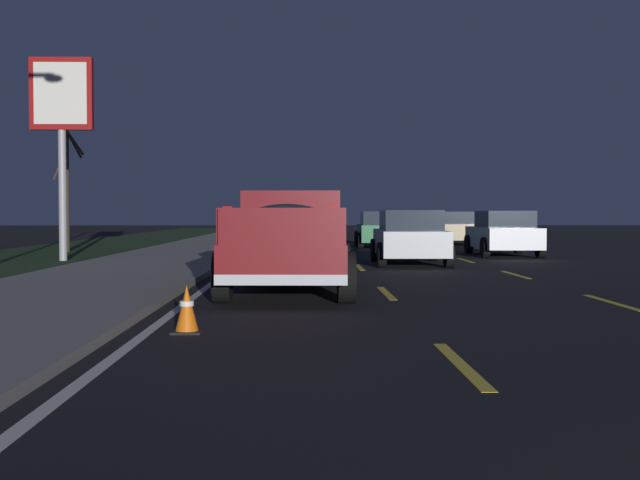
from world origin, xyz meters
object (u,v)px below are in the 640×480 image
(gas_price_sign, at_px, (62,110))
(traffic_cone_near, at_px, (187,310))
(sedan_tan, at_px, (454,228))
(pickup_truck, at_px, (290,239))
(sedan_green, at_px, (380,229))
(sedan_silver, at_px, (410,237))
(sedan_white, at_px, (503,233))
(bare_tree_far, at_px, (66,185))

(gas_price_sign, distance_m, traffic_cone_near, 16.69)
(sedan_tan, distance_m, gas_price_sign, 19.09)
(pickup_truck, bearing_deg, sedan_green, -10.32)
(traffic_cone_near, bearing_deg, gas_price_sign, 21.74)
(sedan_green, distance_m, sedan_silver, 11.24)
(sedan_tan, bearing_deg, sedan_white, 179.58)
(gas_price_sign, relative_size, traffic_cone_near, 10.69)
(sedan_white, xyz_separation_m, bare_tree_far, (3.22, 15.86, 1.74))
(bare_tree_far, relative_size, traffic_cone_near, 8.35)
(pickup_truck, height_order, bare_tree_far, bare_tree_far)
(sedan_white, xyz_separation_m, sedan_tan, (9.40, -0.07, 0.00))
(sedan_silver, relative_size, bare_tree_far, 0.92)
(pickup_truck, distance_m, gas_price_sign, 12.75)
(bare_tree_far, bearing_deg, sedan_white, -101.46)
(pickup_truck, relative_size, sedan_green, 1.24)
(pickup_truck, relative_size, sedan_tan, 1.24)
(sedan_white, height_order, sedan_tan, same)
(pickup_truck, distance_m, sedan_green, 19.55)
(sedan_silver, relative_size, gas_price_sign, 0.72)
(pickup_truck, xyz_separation_m, sedan_white, (12.58, -7.10, -0.20))
(sedan_tan, height_order, sedan_silver, same)
(sedan_green, xyz_separation_m, gas_price_sign, (-9.31, 10.63, 3.83))
(sedan_green, distance_m, bare_tree_far, 12.86)
(sedan_tan, relative_size, bare_tree_far, 0.92)
(gas_price_sign, height_order, traffic_cone_near, gas_price_sign)
(sedan_silver, bearing_deg, pickup_truck, 157.77)
(sedan_white, bearing_deg, pickup_truck, 150.56)
(sedan_green, xyz_separation_m, bare_tree_far, (-3.44, 12.27, 1.74))
(bare_tree_far, bearing_deg, sedan_green, -74.33)
(sedan_tan, distance_m, bare_tree_far, 17.18)
(sedan_silver, xyz_separation_m, bare_tree_far, (7.79, 12.04, 1.74))
(gas_price_sign, bearing_deg, sedan_green, -48.80)
(sedan_silver, distance_m, gas_price_sign, 11.25)
(sedan_white, height_order, sedan_silver, same)
(sedan_green, bearing_deg, sedan_white, -151.64)
(sedan_silver, height_order, gas_price_sign, gas_price_sign)
(sedan_green, relative_size, traffic_cone_near, 7.65)
(gas_price_sign, bearing_deg, sedan_tan, -49.86)
(bare_tree_far, xyz_separation_m, traffic_cone_near, (-20.84, -7.61, -2.24))
(bare_tree_far, bearing_deg, gas_price_sign, -164.42)
(pickup_truck, bearing_deg, sedan_white, -29.44)
(sedan_tan, relative_size, gas_price_sign, 0.72)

